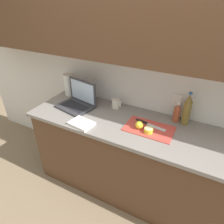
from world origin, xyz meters
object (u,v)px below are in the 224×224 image
object	(u,v)px
knife	(145,123)
bottle_oil_tall	(177,113)
lemon_half_cut	(148,130)
measuring_cup	(116,103)
laptop	(78,101)
paper_towel_roll	(69,85)
bottle_green_soda	(187,110)
lemon_whole_beside	(139,125)
cutting_board	(149,129)

from	to	relation	value
knife	bottle_oil_tall	distance (m)	0.31
lemon_half_cut	measuring_cup	bearing A→B (deg)	148.89
laptop	lemon_half_cut	size ratio (longest dim) A/B	5.33
laptop	paper_towel_roll	xyz separation A→B (m)	(-0.26, 0.18, 0.06)
bottle_green_soda	measuring_cup	bearing A→B (deg)	-177.86
knife	lemon_whole_beside	distance (m)	0.10
knife	measuring_cup	size ratio (longest dim) A/B	2.83
paper_towel_roll	measuring_cup	bearing A→B (deg)	-2.54
lemon_whole_beside	cutting_board	bearing A→B (deg)	27.45
laptop	lemon_whole_beside	xyz separation A→B (m)	(0.74, -0.10, -0.02)
laptop	bottle_oil_tall	xyz separation A→B (m)	(1.00, 0.18, 0.03)
knife	bottle_oil_tall	size ratio (longest dim) A/B	1.47
laptop	measuring_cup	xyz separation A→B (m)	(0.37, 0.16, -0.02)
measuring_cup	paper_towel_roll	distance (m)	0.64
knife	lemon_whole_beside	size ratio (longest dim) A/B	4.08
knife	cutting_board	bearing A→B (deg)	-37.54
knife	lemon_half_cut	distance (m)	0.13
cutting_board	bottle_green_soda	bearing A→B (deg)	42.59
knife	lemon_whole_beside	xyz separation A→B (m)	(-0.03, -0.10, 0.03)
bottle_oil_tall	measuring_cup	xyz separation A→B (m)	(-0.62, -0.03, -0.04)
lemon_whole_beside	bottle_oil_tall	size ratio (longest dim) A/B	0.36
paper_towel_roll	laptop	bearing A→B (deg)	-35.02
laptop	lemon_whole_beside	distance (m)	0.74
laptop	measuring_cup	size ratio (longest dim) A/B	4.04
lemon_whole_beside	bottle_green_soda	size ratio (longest dim) A/B	0.23
lemon_half_cut	paper_towel_roll	world-z (taller)	paper_towel_roll
lemon_whole_beside	bottle_green_soda	world-z (taller)	bottle_green_soda
lemon_half_cut	paper_towel_roll	distance (m)	1.14
bottle_green_soda	bottle_oil_tall	xyz separation A→B (m)	(-0.08, 0.00, -0.06)
bottle_green_soda	measuring_cup	distance (m)	0.71
lemon_half_cut	lemon_whole_beside	xyz separation A→B (m)	(-0.09, 0.02, 0.02)
knife	bottle_green_soda	bearing A→B (deg)	38.67
lemon_half_cut	bottle_oil_tall	distance (m)	0.35
cutting_board	lemon_whole_beside	xyz separation A→B (m)	(-0.08, -0.04, 0.04)
knife	lemon_half_cut	bearing A→B (deg)	-51.61
knife	paper_towel_roll	xyz separation A→B (m)	(-1.02, 0.19, 0.11)
cutting_board	bottle_oil_tall	bearing A→B (deg)	53.20
cutting_board	lemon_half_cut	bearing A→B (deg)	-78.20
bottle_oil_tall	laptop	bearing A→B (deg)	-169.67
bottle_green_soda	paper_towel_roll	size ratio (longest dim) A/B	1.25
lemon_half_cut	cutting_board	bearing A→B (deg)	101.80
paper_towel_roll	cutting_board	bearing A→B (deg)	-12.72
laptop	lemon_whole_beside	world-z (taller)	laptop
laptop	paper_towel_roll	bearing A→B (deg)	156.04
bottle_green_soda	bottle_oil_tall	bearing A→B (deg)	180.00
knife	measuring_cup	distance (m)	0.42
cutting_board	knife	world-z (taller)	knife
bottle_green_soda	bottle_oil_tall	world-z (taller)	bottle_green_soda
lemon_half_cut	bottle_green_soda	xyz separation A→B (m)	(0.25, 0.30, 0.12)
laptop	cutting_board	distance (m)	0.82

